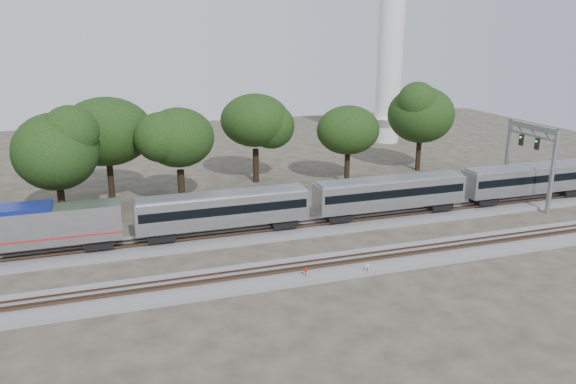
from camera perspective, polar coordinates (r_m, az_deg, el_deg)
name	(u,v)px	position (r m, az deg, el deg)	size (l,w,h in m)	color
ground	(245,261)	(50.58, -4.40, -6.99)	(160.00, 160.00, 0.00)	#383328
track_far	(230,236)	(55.94, -5.92, -4.48)	(160.00, 5.00, 0.73)	slate
track_near	(257,277)	(46.96, -3.19, -8.59)	(160.00, 5.00, 0.73)	slate
train	(530,178)	(71.46, 23.37, 1.30)	(124.06, 3.02, 4.45)	silver
switch_stand_red	(306,273)	(46.37, 1.83, -8.19)	(0.36, 0.13, 1.14)	#512D19
switch_stand_white	(367,268)	(47.78, 8.07, -7.66)	(0.34, 0.06, 1.07)	#512D19
switch_lever	(335,273)	(47.87, 4.75, -8.19)	(0.50, 0.30, 0.30)	#512D19
signal_gantry	(531,147)	(70.35, 23.42, 4.25)	(0.66, 7.80, 9.49)	gray
tree_2	(56,152)	(62.30, -22.52, 3.80)	(7.97, 7.97, 11.23)	black
tree_3	(106,132)	(68.11, -17.96, 5.85)	(8.71, 8.71, 12.28)	black
tree_4	(179,138)	(64.52, -11.05, 5.43)	(8.30, 8.30, 11.70)	black
tree_5	(255,120)	(74.46, -3.36, 7.27)	(8.50, 8.50, 11.99)	black
tree_6	(348,130)	(73.97, 6.13, 6.26)	(7.36, 7.36, 10.37)	black
tree_7	(421,115)	(82.98, 13.35, 7.64)	(8.29, 8.29, 11.69)	black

